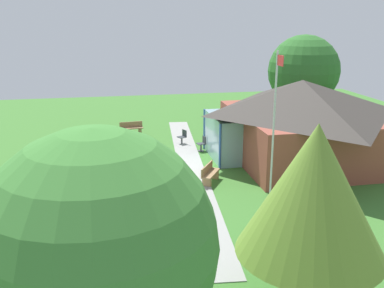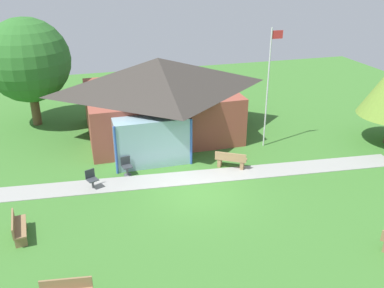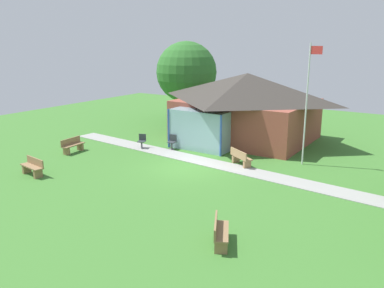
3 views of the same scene
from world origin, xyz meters
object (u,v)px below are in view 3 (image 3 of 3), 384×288
Objects in this scene: bench_front_right at (220,233)px; patio_chair_west at (142,141)px; patio_chair_porch_left at (172,142)px; pavilion at (245,105)px; bench_mid_left at (73,146)px; flagpole at (307,100)px; tree_behind_pavilion_left at (186,72)px; bench_front_left at (33,167)px; bench_rear_near_path at (241,158)px.

bench_front_right is 12.42m from patio_chair_west.
bench_front_right is at bearing 123.59° from patio_chair_porch_left.
pavilion reaches higher than patio_chair_porch_left.
flagpole is at bearing 107.74° from bench_mid_left.
tree_behind_pavilion_left is at bearing 174.48° from bench_mid_left.
tree_behind_pavilion_left is (-4.33, 7.98, 3.48)m from patio_chair_porch_left.
tree_behind_pavilion_left reaches higher than pavilion.
bench_front_left is 6.84m from patio_chair_west.
patio_chair_porch_left is 1.00× the size of patio_chair_west.
pavilion is at bearing 135.10° from bench_mid_left.
patio_chair_west is at bearing -73.10° from tree_behind_pavilion_left.
flagpole is 7.23× the size of patio_chair_west.
patio_chair_west is (-9.72, 7.73, 0.01)m from bench_front_right.
pavilion is 1.42× the size of tree_behind_pavilion_left.
bench_front_left is 1.03× the size of bench_rear_near_path.
flagpole is 7.23× the size of patio_chair_porch_left.
patio_chair_west is at bearing -146.94° from bench_rear_near_path.
tree_behind_pavilion_left reaches higher than patio_chair_porch_left.
tree_behind_pavilion_left is at bearing -170.87° from bench_front_right.
tree_behind_pavilion_left reaches higher than bench_mid_left.
bench_front_left is 16.03m from tree_behind_pavilion_left.
bench_front_right and bench_rear_near_path have the same top height.
pavilion is 10.48× the size of patio_chair_west.
bench_front_right and bench_mid_left have the same top height.
patio_chair_porch_left is 9.72m from tree_behind_pavilion_left.
bench_front_right is 11.78m from patio_chair_porch_left.
patio_chair_porch_left reaches higher than bench_front_right.
flagpole is 4.06× the size of bench_front_right.
bench_rear_near_path is at bearing 158.32° from patio_chair_west.
bench_rear_near_path is 1.75× the size of patio_chair_west.
bench_front_right is 1.78× the size of patio_chair_porch_left.
bench_front_right and bench_front_left have the same top height.
patio_chair_porch_left is (2.80, 7.59, 0.01)m from bench_front_left.
bench_mid_left is 4.15m from bench_front_left.
pavilion is 10.48× the size of patio_chair_porch_left.
pavilion reaches higher than bench_mid_left.
pavilion is 7.84m from tree_behind_pavilion_left.
bench_mid_left is 1.78× the size of patio_chair_west.
flagpole is 4.02× the size of bench_front_left.
bench_front_left is at bearing 57.34° from patio_chair_west.
bench_front_left and bench_rear_near_path have the same top height.
flagpole is 13.67m from tree_behind_pavilion_left.
bench_front_left is (1.62, -3.82, 0.00)m from bench_mid_left.
patio_chair_west is at bearing -91.58° from bench_front_left.
bench_rear_near_path is at bearing -130.04° from bench_front_left.
tree_behind_pavilion_left is at bearing 168.52° from bench_rear_near_path.
patio_chair_west reaches higher than bench_front_left.
tree_behind_pavilion_left reaches higher than bench_front_right.
bench_rear_near_path is 6.55m from patio_chair_west.
bench_mid_left is 0.99× the size of bench_front_left.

